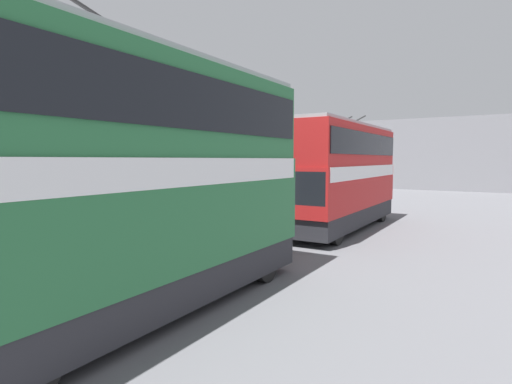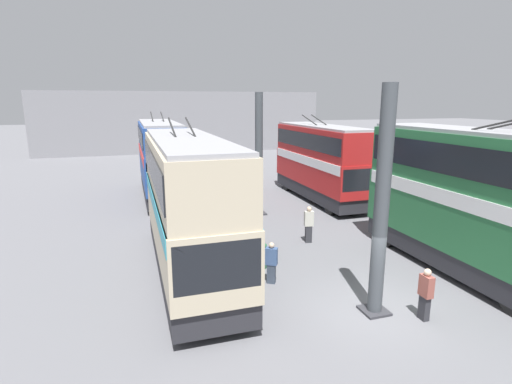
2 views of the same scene
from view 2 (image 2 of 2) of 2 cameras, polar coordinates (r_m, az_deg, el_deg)
name	(u,v)px [view 2 (image 2 of 2)]	position (r m, az deg, el deg)	size (l,w,h in m)	color
ground_plane	(372,310)	(13.59, 16.22, -15.87)	(240.00, 240.00, 0.00)	slate
depot_back_wall	(185,122)	(52.00, -10.05, 9.75)	(0.50, 36.00, 7.68)	gray
support_column_near	(381,209)	(12.28, 17.48, -2.27)	(0.80, 0.80, 6.92)	#42474C
support_column_far	(259,157)	(22.64, 0.41, 4.99)	(0.80, 0.80, 6.92)	#42474C
bus_left_near	(471,194)	(16.75, 28.40, -0.23)	(9.37, 2.54, 6.05)	black
bus_left_far	(321,158)	(26.58, 9.30, 4.82)	(9.81, 2.54, 5.54)	black
bus_right_near	(188,198)	(14.87, -9.63, -0.89)	(10.15, 2.54, 5.78)	black
bus_right_far	(160,155)	(27.75, -13.50, 5.18)	(9.59, 2.54, 5.72)	black
person_aisle_midway	(309,223)	(18.62, 7.54, -4.48)	(0.31, 0.46, 1.73)	#2D2D33
person_aisle_foreground	(426,293)	(13.20, 23.07, -13.15)	(0.42, 0.24, 1.63)	#2D2D33
person_by_right_row	(271,262)	(14.48, 2.21, -9.96)	(0.42, 0.48, 1.54)	#384251
oil_drum	(259,256)	(15.89, 0.42, -9.15)	(0.66, 0.66, 0.93)	#235638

